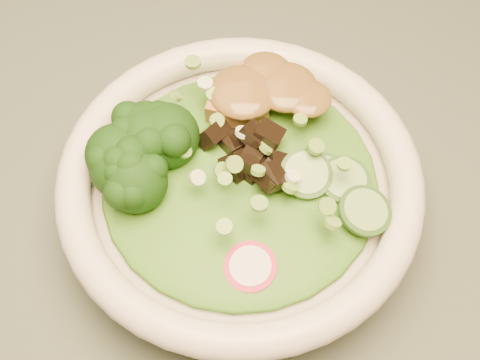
{
  "coord_description": "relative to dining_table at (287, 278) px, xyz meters",
  "views": [
    {
      "loc": [
        -0.03,
        -0.24,
        1.21
      ],
      "look_at": [
        -0.04,
        0.0,
        0.81
      ],
      "focal_mm": 50.0,
      "sensor_mm": 36.0,
      "label": 1
    }
  ],
  "objects": [
    {
      "name": "dining_table",
      "position": [
        0.0,
        0.0,
        0.0
      ],
      "size": [
        1.2,
        0.8,
        0.75
      ],
      "color": "black",
      "rests_on": "ground"
    },
    {
      "name": "broccoli_florets",
      "position": [
        -0.1,
        0.01,
        0.19
      ],
      "size": [
        0.09,
        0.09,
        0.04
      ],
      "primitive_type": null,
      "rotation": [
        0.0,
        0.0,
        -0.29
      ],
      "color": "black",
      "rests_on": "salad_bowl"
    },
    {
      "name": "salad_bowl",
      "position": [
        -0.04,
        0.0,
        0.15
      ],
      "size": [
        0.26,
        0.26,
        0.07
      ],
      "rotation": [
        0.0,
        0.0,
        -0.29
      ],
      "color": "silver",
      "rests_on": "dining_table"
    },
    {
      "name": "lettuce_bed",
      "position": [
        -0.04,
        0.0,
        0.17
      ],
      "size": [
        0.2,
        0.2,
        0.02
      ],
      "primitive_type": "ellipsoid",
      "color": "#2F6515",
      "rests_on": "salad_bowl"
    },
    {
      "name": "radish_slices",
      "position": [
        -0.05,
        -0.06,
        0.18
      ],
      "size": [
        0.11,
        0.07,
        0.02
      ],
      "primitive_type": null,
      "rotation": [
        0.0,
        0.0,
        -0.29
      ],
      "color": "#A80C2F",
      "rests_on": "salad_bowl"
    },
    {
      "name": "cucumber_slices",
      "position": [
        0.02,
        -0.01,
        0.18
      ],
      "size": [
        0.08,
        0.08,
        0.03
      ],
      "primitive_type": null,
      "rotation": [
        0.0,
        0.0,
        -0.29
      ],
      "color": "#8DB464",
      "rests_on": "salad_bowl"
    },
    {
      "name": "mushroom_heap",
      "position": [
        -0.04,
        0.01,
        0.19
      ],
      "size": [
        0.08,
        0.08,
        0.04
      ],
      "primitive_type": null,
      "rotation": [
        0.0,
        0.0,
        -0.29
      ],
      "color": "black",
      "rests_on": "salad_bowl"
    },
    {
      "name": "peanut_sauce",
      "position": [
        -0.03,
        0.06,
        0.2
      ],
      "size": [
        0.07,
        0.05,
        0.02
      ],
      "primitive_type": "ellipsoid",
      "color": "brown",
      "rests_on": "tofu_cubes"
    },
    {
      "name": "scallion_garnish",
      "position": [
        -0.04,
        0.0,
        0.19
      ],
      "size": [
        0.18,
        0.18,
        0.02
      ],
      "primitive_type": null,
      "color": "#679C37",
      "rests_on": "salad_bowl"
    },
    {
      "name": "tofu_cubes",
      "position": [
        -0.03,
        0.06,
        0.18
      ],
      "size": [
        0.1,
        0.08,
        0.03
      ],
      "primitive_type": null,
      "rotation": [
        0.0,
        0.0,
        -0.29
      ],
      "color": "#A07435",
      "rests_on": "salad_bowl"
    }
  ]
}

